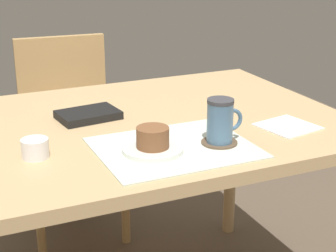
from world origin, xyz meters
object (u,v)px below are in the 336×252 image
at_px(wooden_chair, 69,126).
at_px(pastry_plate, 153,149).
at_px(coffee_mug, 221,121).
at_px(small_book, 88,115).
at_px(dining_table, 136,143).
at_px(sugar_bowl, 35,148).
at_px(pastry, 153,137).

distance_m(wooden_chair, pastry_plate, 1.04).
xyz_separation_m(wooden_chair, pastry_plate, (-0.03, -1.00, 0.27)).
height_order(wooden_chair, coffee_mug, coffee_mug).
height_order(coffee_mug, small_book, coffee_mug).
height_order(dining_table, pastry_plate, pastry_plate).
relative_size(wooden_chair, small_book, 4.61).
bearing_deg(sugar_bowl, wooden_chair, 71.11).
xyz_separation_m(pastry_plate, sugar_bowl, (-0.28, 0.09, 0.02)).
bearing_deg(small_book, pastry_plate, -84.42).
relative_size(dining_table, sugar_bowl, 18.09).
bearing_deg(sugar_bowl, pastry_plate, -18.36).
xyz_separation_m(pastry, sugar_bowl, (-0.28, 0.09, -0.02)).
relative_size(pastry_plate, coffee_mug, 1.35).
distance_m(coffee_mug, small_book, 0.45).
distance_m(pastry_plate, small_book, 0.34).
bearing_deg(coffee_mug, pastry_plate, 174.06).
bearing_deg(pastry_plate, wooden_chair, 88.50).
bearing_deg(coffee_mug, wooden_chair, 99.03).
distance_m(wooden_chair, pastry, 1.05).
relative_size(wooden_chair, coffee_mug, 6.97).
bearing_deg(small_book, pastry, -84.42).
bearing_deg(dining_table, wooden_chair, 91.64).
bearing_deg(small_book, coffee_mug, -60.36).
height_order(pastry_plate, sugar_bowl, sugar_bowl).
height_order(pastry_plate, small_book, small_book).
distance_m(pastry, small_book, 0.35).
bearing_deg(sugar_bowl, small_book, 48.92).
relative_size(coffee_mug, sugar_bowl, 1.70).
xyz_separation_m(pastry_plate, coffee_mug, (0.19, -0.02, 0.06)).
bearing_deg(wooden_chair, pastry, 93.46).
bearing_deg(sugar_bowl, coffee_mug, -13.55).
relative_size(dining_table, small_book, 7.03).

